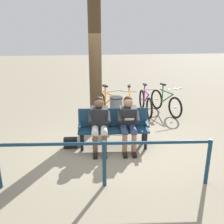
# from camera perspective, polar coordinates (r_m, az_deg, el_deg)

# --- Properties ---
(ground_plane) EXTENTS (40.00, 40.00, 0.00)m
(ground_plane) POSITION_cam_1_polar(r_m,az_deg,el_deg) (6.12, 1.89, -7.31)
(ground_plane) COLOR gray
(bench) EXTENTS (1.62, 0.57, 0.87)m
(bench) POSITION_cam_1_polar(r_m,az_deg,el_deg) (5.91, 0.29, -2.91)
(bench) COLOR navy
(bench) RESTS_ON ground
(person_reading) EXTENTS (0.51, 0.78, 1.20)m
(person_reading) POSITION_cam_1_polar(r_m,az_deg,el_deg) (5.73, 3.60, -1.97)
(person_reading) COLOR #262628
(person_reading) RESTS_ON ground
(person_companion) EXTENTS (0.51, 0.78, 1.20)m
(person_companion) POSITION_cam_1_polar(r_m,az_deg,el_deg) (5.69, -2.82, -2.09)
(person_companion) COLOR #262628
(person_companion) RESTS_ON ground
(handbag) EXTENTS (0.30, 0.15, 0.24)m
(handbag) POSITION_cam_1_polar(r_m,az_deg,el_deg) (6.01, -9.21, -6.78)
(handbag) COLOR black
(handbag) RESTS_ON ground
(tree_trunk) EXTENTS (0.32, 0.32, 3.27)m
(tree_trunk) POSITION_cam_1_polar(r_m,az_deg,el_deg) (6.70, -3.71, 9.64)
(tree_trunk) COLOR #4C3823
(tree_trunk) RESTS_ON ground
(litter_bin) EXTENTS (0.36, 0.36, 0.81)m
(litter_bin) POSITION_cam_1_polar(r_m,az_deg,el_deg) (7.20, 0.91, 0.24)
(litter_bin) COLOR slate
(litter_bin) RESTS_ON ground
(bicycle_red) EXTENTS (0.63, 1.62, 0.94)m
(bicycle_red) POSITION_cam_1_polar(r_m,az_deg,el_deg) (8.36, 11.76, 2.12)
(bicycle_red) COLOR black
(bicycle_red) RESTS_ON ground
(bicycle_silver) EXTENTS (0.48, 1.68, 0.94)m
(bicycle_silver) POSITION_cam_1_polar(r_m,az_deg,el_deg) (8.22, 7.41, 2.08)
(bicycle_silver) COLOR black
(bicycle_silver) RESTS_ON ground
(bicycle_green) EXTENTS (0.51, 1.66, 0.94)m
(bicycle_green) POSITION_cam_1_polar(r_m,az_deg,el_deg) (7.95, 3.70, 1.62)
(bicycle_green) COLOR black
(bicycle_green) RESTS_ON ground
(bicycle_orange) EXTENTS (0.73, 1.57, 0.94)m
(bicycle_orange) POSITION_cam_1_polar(r_m,az_deg,el_deg) (7.96, -0.90, 1.69)
(bicycle_orange) COLOR black
(bicycle_orange) RESTS_ON ground
(railing_fence) EXTENTS (3.67, 0.34, 0.85)m
(railing_fence) POSITION_cam_1_polar(r_m,az_deg,el_deg) (4.40, -1.73, -9.35)
(railing_fence) COLOR navy
(railing_fence) RESTS_ON ground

